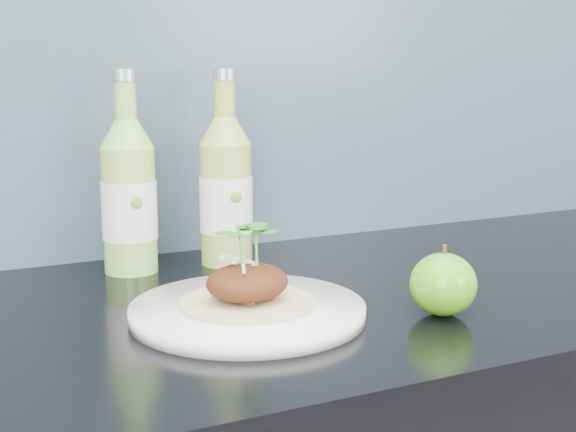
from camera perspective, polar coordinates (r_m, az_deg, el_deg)
name	(u,v)px	position (r m, az deg, el deg)	size (l,w,h in m)	color
subway_backsplash	(176,15)	(1.21, -7.99, 13.95)	(4.00, 0.02, 0.70)	#6C8FAA
dinner_plate	(248,311)	(0.91, -2.89, -6.77)	(0.31, 0.31, 0.02)	silver
pork_taco	(247,280)	(0.90, -2.91, -4.56)	(0.15, 0.15, 0.10)	tan
green_apple	(443,284)	(0.93, 10.98, -4.79)	(0.10, 0.10, 0.08)	#44860E
cider_bottle_left	(129,197)	(1.11, -11.24, 1.37)	(0.09, 0.09, 0.27)	#8EC552
cider_bottle_right	(226,191)	(1.13, -4.44, 1.77)	(0.08, 0.08, 0.27)	#9AB64C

